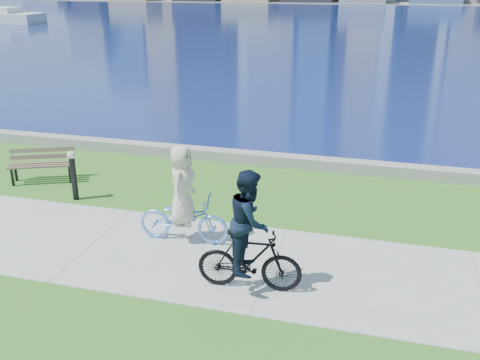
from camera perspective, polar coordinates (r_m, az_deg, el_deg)
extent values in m
plane|color=#2A6219|center=(12.37, -15.25, -6.46)|extent=(320.00, 320.00, 0.00)
cube|color=#979793|center=(12.36, -15.25, -6.42)|extent=(80.00, 3.50, 0.02)
cube|color=gray|center=(17.47, -5.19, 2.93)|extent=(90.00, 0.50, 0.35)
cube|color=#0C1A52|center=(81.74, 11.77, 16.53)|extent=(320.00, 131.00, 0.01)
cube|color=gray|center=(139.58, 13.71, 18.01)|extent=(320.00, 30.00, 0.12)
cube|color=black|center=(16.30, -23.10, 0.25)|extent=(0.09, 0.09, 0.50)
cube|color=black|center=(15.97, -17.68, 0.55)|extent=(0.09, 0.09, 0.50)
cube|color=black|center=(16.67, -22.79, 0.73)|extent=(0.09, 0.09, 0.50)
cube|color=black|center=(16.35, -17.49, 1.04)|extent=(0.09, 0.09, 0.50)
cube|color=brown|center=(16.03, -20.54, 1.32)|extent=(1.68, 0.83, 0.04)
cube|color=brown|center=(16.20, -20.42, 1.53)|extent=(1.68, 0.83, 0.04)
cube|color=brown|center=(16.36, -20.31, 1.73)|extent=(1.68, 0.83, 0.04)
cube|color=brown|center=(16.45, -20.29, 2.36)|extent=(1.66, 0.79, 0.13)
cube|color=brown|center=(16.42, -20.35, 3.02)|extent=(1.66, 0.79, 0.13)
cylinder|color=black|center=(14.63, -17.30, 0.18)|extent=(0.15, 0.15, 1.19)
sphere|color=silver|center=(14.42, -17.57, 2.56)|extent=(0.22, 0.22, 0.22)
imported|color=#63A1F1|center=(11.83, -6.04, -4.11)|extent=(0.80, 2.07, 1.07)
imported|color=silver|center=(11.52, -6.18, -0.57)|extent=(0.61, 0.90, 1.78)
imported|color=black|center=(9.99, 1.01, -8.58)|extent=(0.74, 2.00, 1.18)
imported|color=black|center=(9.62, 1.04, -4.40)|extent=(0.80, 0.99, 1.93)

